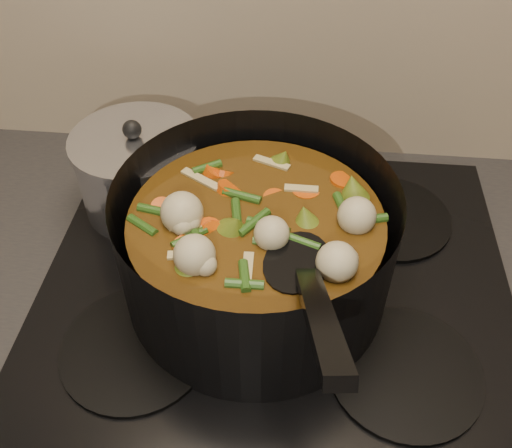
{
  "coord_description": "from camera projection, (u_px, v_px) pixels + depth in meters",
  "views": [
    {
      "loc": [
        0.02,
        1.43,
        1.52
      ],
      "look_at": [
        -0.03,
        1.91,
        1.05
      ],
      "focal_mm": 40.0,
      "sensor_mm": 36.0,
      "label": 1
    }
  ],
  "objects": [
    {
      "name": "saucepan",
      "position": [
        140.0,
        172.0,
        0.83
      ],
      "size": [
        0.18,
        0.18,
        0.15
      ],
      "rotation": [
        0.0,
        0.0,
        0.28
      ],
      "color": "silver",
      "rests_on": "stovetop"
    },
    {
      "name": "stovetop",
      "position": [
        276.0,
        281.0,
        0.77
      ],
      "size": [
        0.62,
        0.54,
        0.03
      ],
      "color": "black",
      "rests_on": "counter"
    },
    {
      "name": "stockpot",
      "position": [
        256.0,
        248.0,
        0.7
      ],
      "size": [
        0.36,
        0.46,
        0.25
      ],
      "rotation": [
        0.0,
        0.0,
        -0.07
      ],
      "color": "black",
      "rests_on": "stovetop"
    },
    {
      "name": "counter",
      "position": [
        270.0,
        435.0,
        1.1
      ],
      "size": [
        2.64,
        0.64,
        0.91
      ],
      "color": "brown",
      "rests_on": "ground"
    }
  ]
}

